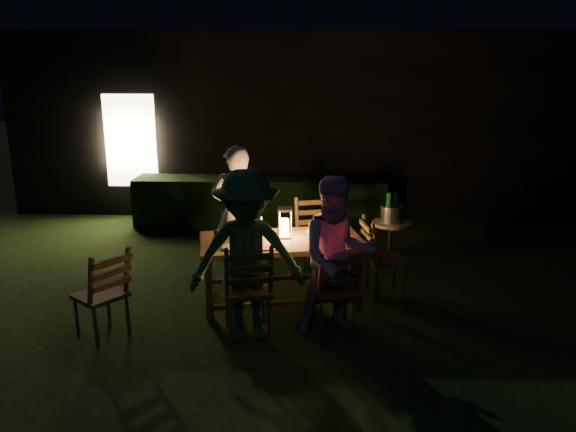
{
  "coord_description": "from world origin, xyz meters",
  "views": [
    {
      "loc": [
        0.43,
        -5.44,
        2.7
      ],
      "look_at": [
        0.12,
        0.83,
        0.96
      ],
      "focal_mm": 35.0,
      "sensor_mm": 36.0,
      "label": 1
    }
  ],
  "objects_px": {
    "chair_end": "(384,271)",
    "bottle_bucket_a": "(389,211)",
    "chair_far_left": "(238,259)",
    "person_opp_left": "(247,256)",
    "dining_table": "(281,245)",
    "bottle_table": "(259,228)",
    "chair_spare": "(103,310)",
    "bottle_bucket_b": "(396,209)",
    "chair_far_right": "(315,252)",
    "side_table": "(391,228)",
    "person_house_side": "(237,213)",
    "ice_bucket": "(392,214)",
    "lantern": "(285,224)",
    "chair_near_right": "(335,303)",
    "person_opp_right": "(337,256)",
    "chair_near_left": "(248,305)"
  },
  "relations": [
    {
      "from": "chair_far_right",
      "to": "chair_end",
      "type": "distance_m",
      "value": 1.03
    },
    {
      "from": "chair_spare",
      "to": "person_opp_left",
      "type": "bearing_deg",
      "value": -50.09
    },
    {
      "from": "lantern",
      "to": "bottle_table",
      "type": "distance_m",
      "value": 0.3
    },
    {
      "from": "person_opp_left",
      "to": "chair_far_right",
      "type": "bearing_deg",
      "value": 57.88
    },
    {
      "from": "dining_table",
      "to": "person_opp_left",
      "type": "relative_size",
      "value": 1.13
    },
    {
      "from": "chair_near_right",
      "to": "person_house_side",
      "type": "relative_size",
      "value": 0.54
    },
    {
      "from": "chair_end",
      "to": "chair_spare",
      "type": "relative_size",
      "value": 0.99
    },
    {
      "from": "chair_spare",
      "to": "bottle_bucket_b",
      "type": "distance_m",
      "value": 3.79
    },
    {
      "from": "bottle_bucket_a",
      "to": "bottle_table",
      "type": "bearing_deg",
      "value": -146.78
    },
    {
      "from": "person_opp_left",
      "to": "bottle_bucket_b",
      "type": "height_order",
      "value": "person_opp_left"
    },
    {
      "from": "person_house_side",
      "to": "chair_near_right",
      "type": "bearing_deg",
      "value": 119.52
    },
    {
      "from": "chair_end",
      "to": "bottle_bucket_a",
      "type": "height_order",
      "value": "bottle_bucket_a"
    },
    {
      "from": "person_house_side",
      "to": "bottle_bucket_a",
      "type": "xyz_separation_m",
      "value": [
        1.93,
        0.26,
        -0.01
      ]
    },
    {
      "from": "chair_end",
      "to": "person_opp_right",
      "type": "height_order",
      "value": "person_opp_right"
    },
    {
      "from": "bottle_bucket_b",
      "to": "chair_far_left",
      "type": "bearing_deg",
      "value": -168.97
    },
    {
      "from": "person_opp_left",
      "to": "ice_bucket",
      "type": "distance_m",
      "value": 2.53
    },
    {
      "from": "chair_far_left",
      "to": "side_table",
      "type": "distance_m",
      "value": 2.02
    },
    {
      "from": "chair_end",
      "to": "person_opp_right",
      "type": "bearing_deg",
      "value": -42.78
    },
    {
      "from": "chair_far_right",
      "to": "chair_spare",
      "type": "height_order",
      "value": "chair_far_right"
    },
    {
      "from": "chair_near_right",
      "to": "bottle_table",
      "type": "height_order",
      "value": "bottle_table"
    },
    {
      "from": "person_opp_left",
      "to": "chair_end",
      "type": "bearing_deg",
      "value": 26.03
    },
    {
      "from": "person_house_side",
      "to": "bottle_bucket_b",
      "type": "xyz_separation_m",
      "value": [
        2.03,
        0.34,
        -0.01
      ]
    },
    {
      "from": "dining_table",
      "to": "person_opp_right",
      "type": "height_order",
      "value": "person_opp_right"
    },
    {
      "from": "dining_table",
      "to": "bottle_table",
      "type": "relative_size",
      "value": 6.97
    },
    {
      "from": "chair_near_left",
      "to": "side_table",
      "type": "height_order",
      "value": "chair_near_left"
    },
    {
      "from": "chair_near_left",
      "to": "chair_far_right",
      "type": "xyz_separation_m",
      "value": [
        0.68,
        1.71,
        -0.01
      ]
    },
    {
      "from": "bottle_table",
      "to": "bottle_bucket_b",
      "type": "bearing_deg",
      "value": 33.57
    },
    {
      "from": "chair_spare",
      "to": "side_table",
      "type": "height_order",
      "value": "chair_spare"
    },
    {
      "from": "chair_end",
      "to": "chair_near_left",
      "type": "bearing_deg",
      "value": -64.54
    },
    {
      "from": "chair_near_right",
      "to": "ice_bucket",
      "type": "bearing_deg",
      "value": 53.79
    },
    {
      "from": "chair_far_right",
      "to": "person_opp_left",
      "type": "bearing_deg",
      "value": 54.78
    },
    {
      "from": "lantern",
      "to": "chair_near_left",
      "type": "bearing_deg",
      "value": -109.95
    },
    {
      "from": "ice_bucket",
      "to": "bottle_table",
      "type": "bearing_deg",
      "value": -146.6
    },
    {
      "from": "chair_near_right",
      "to": "lantern",
      "type": "bearing_deg",
      "value": 116.02
    },
    {
      "from": "chair_spare",
      "to": "person_house_side",
      "type": "relative_size",
      "value": 0.58
    },
    {
      "from": "dining_table",
      "to": "lantern",
      "type": "height_order",
      "value": "lantern"
    },
    {
      "from": "chair_far_left",
      "to": "person_opp_left",
      "type": "distance_m",
      "value": 1.69
    },
    {
      "from": "chair_spare",
      "to": "person_opp_left",
      "type": "height_order",
      "value": "person_opp_left"
    },
    {
      "from": "bottle_bucket_b",
      "to": "person_opp_left",
      "type": "bearing_deg",
      "value": -131.13
    },
    {
      "from": "dining_table",
      "to": "chair_far_left",
      "type": "xyz_separation_m",
      "value": [
        -0.59,
        0.67,
        -0.41
      ]
    },
    {
      "from": "bottle_table",
      "to": "bottle_bucket_b",
      "type": "xyz_separation_m",
      "value": [
        1.67,
        1.11,
        -0.05
      ]
    },
    {
      "from": "side_table",
      "to": "chair_far_right",
      "type": "bearing_deg",
      "value": -171.13
    },
    {
      "from": "bottle_bucket_b",
      "to": "side_table",
      "type": "bearing_deg",
      "value": -141.34
    },
    {
      "from": "person_house_side",
      "to": "ice_bucket",
      "type": "distance_m",
      "value": 2.0
    },
    {
      "from": "ice_bucket",
      "to": "bottle_bucket_a",
      "type": "xyz_separation_m",
      "value": [
        -0.05,
        -0.04,
        0.05
      ]
    },
    {
      "from": "chair_end",
      "to": "person_house_side",
      "type": "height_order",
      "value": "person_house_side"
    },
    {
      "from": "side_table",
      "to": "chair_far_left",
      "type": "bearing_deg",
      "value": -169.82
    },
    {
      "from": "chair_far_right",
      "to": "bottle_table",
      "type": "xyz_separation_m",
      "value": [
        -0.63,
        -0.91,
        0.58
      ]
    },
    {
      "from": "chair_far_left",
      "to": "chair_spare",
      "type": "height_order",
      "value": "chair_spare"
    },
    {
      "from": "chair_near_right",
      "to": "person_house_side",
      "type": "bearing_deg",
      "value": 119.52
    }
  ]
}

